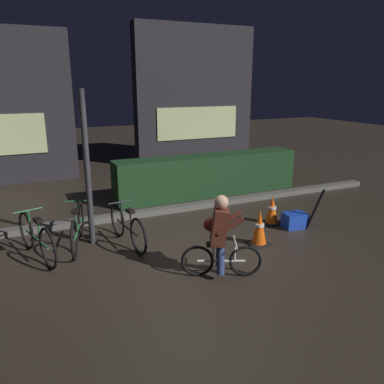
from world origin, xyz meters
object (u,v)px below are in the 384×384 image
(cyclist, at_px, (220,236))
(closed_umbrella, at_px, (315,210))
(parked_bike_center_left, at_px, (78,228))
(traffic_cone_far, at_px, (272,210))
(parked_bike_left_mid, at_px, (37,238))
(street_post, at_px, (87,170))
(parked_bike_center_right, at_px, (127,227))
(traffic_cone_near, at_px, (259,228))
(blue_crate, at_px, (294,220))

(cyclist, distance_m, closed_umbrella, 2.69)
(parked_bike_center_left, distance_m, traffic_cone_far, 3.77)
(parked_bike_left_mid, distance_m, closed_umbrella, 5.03)
(street_post, height_order, cyclist, street_post)
(parked_bike_center_right, bearing_deg, cyclist, -157.72)
(traffic_cone_near, xyz_separation_m, cyclist, (-1.17, -0.70, 0.32))
(traffic_cone_near, distance_m, blue_crate, 1.19)
(parked_bike_left_mid, xyz_separation_m, traffic_cone_near, (3.58, -1.06, -0.03))
(parked_bike_center_right, distance_m, cyclist, 1.93)
(cyclist, bearing_deg, closed_umbrella, 42.89)
(parked_bike_left_mid, distance_m, parked_bike_center_right, 1.48)
(blue_crate, bearing_deg, parked_bike_left_mid, 172.01)
(traffic_cone_far, height_order, closed_umbrella, closed_umbrella)
(blue_crate, bearing_deg, street_post, 166.55)
(street_post, relative_size, cyclist, 2.14)
(parked_bike_center_right, height_order, traffic_cone_far, parked_bike_center_right)
(parked_bike_center_right, relative_size, cyclist, 1.26)
(parked_bike_center_left, relative_size, closed_umbrella, 1.89)
(street_post, bearing_deg, traffic_cone_near, -26.07)
(blue_crate, bearing_deg, parked_bike_center_right, 170.04)
(blue_crate, bearing_deg, traffic_cone_near, -160.12)
(street_post, distance_m, blue_crate, 4.05)
(traffic_cone_near, bearing_deg, parked_bike_center_left, 156.83)
(street_post, bearing_deg, parked_bike_left_mid, -165.18)
(street_post, xyz_separation_m, parked_bike_center_right, (0.56, -0.34, -1.00))
(traffic_cone_near, distance_m, closed_umbrella, 1.38)
(blue_crate, xyz_separation_m, closed_umbrella, (0.27, -0.25, 0.26))
(traffic_cone_far, distance_m, cyclist, 2.52)
(parked_bike_left_mid, bearing_deg, parked_bike_center_right, -109.70)
(traffic_cone_near, bearing_deg, cyclist, -149.25)
(parked_bike_center_left, distance_m, traffic_cone_near, 3.15)
(closed_umbrella, bearing_deg, traffic_cone_far, 166.68)
(parked_bike_center_right, height_order, cyclist, cyclist)
(parked_bike_center_right, xyz_separation_m, blue_crate, (3.21, -0.56, -0.18))
(parked_bike_left_mid, height_order, parked_bike_center_left, parked_bike_center_left)
(cyclist, bearing_deg, parked_bike_left_mid, 168.35)
(parked_bike_left_mid, xyz_separation_m, blue_crate, (4.68, -0.66, -0.19))
(blue_crate, distance_m, cyclist, 2.57)
(parked_bike_center_left, height_order, parked_bike_center_right, parked_bike_center_left)
(traffic_cone_near, height_order, traffic_cone_far, traffic_cone_near)
(parked_bike_center_right, relative_size, closed_umbrella, 1.85)
(street_post, distance_m, parked_bike_center_right, 1.20)
(parked_bike_center_left, relative_size, parked_bike_center_right, 1.02)
(parked_bike_center_right, bearing_deg, blue_crate, -106.88)
(parked_bike_center_left, bearing_deg, traffic_cone_near, -98.44)
(cyclist, bearing_deg, parked_bike_center_left, 156.18)
(parked_bike_left_mid, height_order, traffic_cone_far, parked_bike_left_mid)
(parked_bike_center_right, distance_m, traffic_cone_near, 2.31)
(street_post, distance_m, parked_bike_center_left, 1.02)
(traffic_cone_near, relative_size, cyclist, 0.52)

